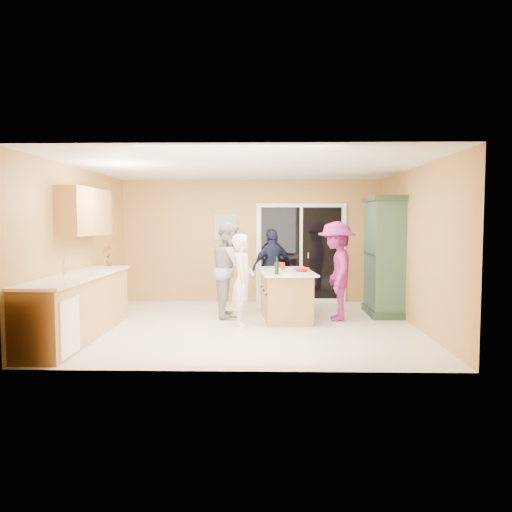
{
  "coord_description": "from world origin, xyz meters",
  "views": [
    {
      "loc": [
        0.35,
        -8.13,
        1.73
      ],
      "look_at": [
        0.15,
        0.1,
        1.15
      ],
      "focal_mm": 35.0,
      "sensor_mm": 36.0,
      "label": 1
    }
  ],
  "objects_px": {
    "woman_grey": "(230,269)",
    "woman_magenta": "(337,271)",
    "kitchen_island": "(285,296)",
    "green_hutch": "(384,258)",
    "woman_white": "(243,280)",
    "woman_navy": "(273,267)"
  },
  "relations": [
    {
      "from": "green_hutch",
      "to": "woman_magenta",
      "type": "distance_m",
      "value": 1.11
    },
    {
      "from": "green_hutch",
      "to": "woman_magenta",
      "type": "relative_size",
      "value": 1.26
    },
    {
      "from": "kitchen_island",
      "to": "woman_magenta",
      "type": "bearing_deg",
      "value": -9.52
    },
    {
      "from": "kitchen_island",
      "to": "green_hutch",
      "type": "xyz_separation_m",
      "value": [
        1.83,
        0.48,
        0.65
      ]
    },
    {
      "from": "kitchen_island",
      "to": "woman_grey",
      "type": "height_order",
      "value": "woman_grey"
    },
    {
      "from": "woman_white",
      "to": "woman_grey",
      "type": "height_order",
      "value": "woman_grey"
    },
    {
      "from": "woman_grey",
      "to": "woman_navy",
      "type": "distance_m",
      "value": 1.47
    },
    {
      "from": "woman_white",
      "to": "woman_grey",
      "type": "xyz_separation_m",
      "value": [
        -0.27,
        0.74,
        0.1
      ]
    },
    {
      "from": "kitchen_island",
      "to": "woman_grey",
      "type": "distance_m",
      "value": 1.12
    },
    {
      "from": "kitchen_island",
      "to": "woman_grey",
      "type": "relative_size",
      "value": 1.0
    },
    {
      "from": "woman_navy",
      "to": "green_hutch",
      "type": "bearing_deg",
      "value": 126.43
    },
    {
      "from": "green_hutch",
      "to": "woman_grey",
      "type": "xyz_separation_m",
      "value": [
        -2.83,
        -0.25,
        -0.2
      ]
    },
    {
      "from": "green_hutch",
      "to": "woman_magenta",
      "type": "xyz_separation_m",
      "value": [
        -0.95,
        -0.54,
        -0.2
      ]
    },
    {
      "from": "woman_grey",
      "to": "woman_magenta",
      "type": "relative_size",
      "value": 1.0
    },
    {
      "from": "green_hutch",
      "to": "woman_grey",
      "type": "height_order",
      "value": "green_hutch"
    },
    {
      "from": "woman_grey",
      "to": "woman_navy",
      "type": "height_order",
      "value": "woman_grey"
    },
    {
      "from": "woman_white",
      "to": "woman_grey",
      "type": "relative_size",
      "value": 0.88
    },
    {
      "from": "woman_grey",
      "to": "woman_navy",
      "type": "xyz_separation_m",
      "value": [
        0.78,
        1.24,
        -0.08
      ]
    },
    {
      "from": "woman_white",
      "to": "green_hutch",
      "type": "bearing_deg",
      "value": -63.38
    },
    {
      "from": "woman_grey",
      "to": "woman_white",
      "type": "bearing_deg",
      "value": -167.31
    },
    {
      "from": "woman_white",
      "to": "woman_magenta",
      "type": "xyz_separation_m",
      "value": [
        1.61,
        0.45,
        0.1
      ]
    },
    {
      "from": "woman_grey",
      "to": "woman_magenta",
      "type": "xyz_separation_m",
      "value": [
        1.88,
        -0.3,
        0.0
      ]
    }
  ]
}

